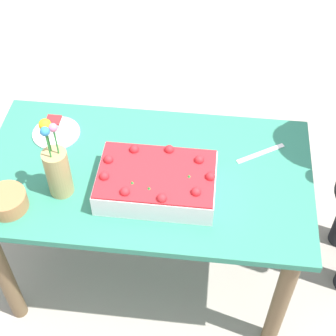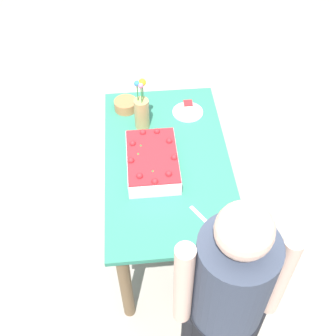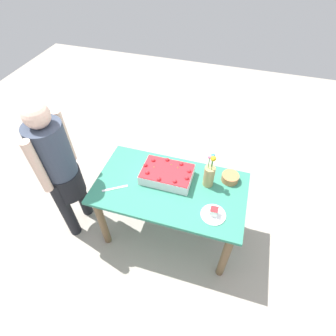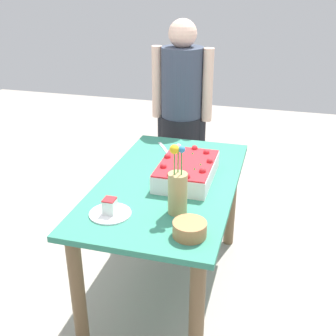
{
  "view_description": "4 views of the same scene",
  "coord_description": "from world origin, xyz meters",
  "px_view_note": "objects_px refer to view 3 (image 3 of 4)",
  "views": [
    {
      "loc": [
        0.24,
        -1.33,
        2.24
      ],
      "look_at": [
        0.09,
        0.01,
        0.75
      ],
      "focal_mm": 55.0,
      "sensor_mm": 36.0,
      "label": 1
    },
    {
      "loc": [
        1.68,
        -0.16,
        2.53
      ],
      "look_at": [
        0.08,
        -0.0,
        0.75
      ],
      "focal_mm": 45.0,
      "sensor_mm": 36.0,
      "label": 2
    },
    {
      "loc": [
        -0.39,
        1.37,
        2.49
      ],
      "look_at": [
        0.06,
        -0.12,
        0.83
      ],
      "focal_mm": 28.0,
      "sensor_mm": 36.0,
      "label": 3
    },
    {
      "loc": [
        -1.98,
        -0.54,
        1.76
      ],
      "look_at": [
        0.03,
        0.01,
        0.8
      ],
      "focal_mm": 45.0,
      "sensor_mm": 36.0,
      "label": 4
    }
  ],
  "objects_px": {
    "sheet_cake": "(167,174)",
    "serving_plate_with_slice": "(214,213)",
    "person_standing": "(59,167)",
    "flower_vase": "(209,175)",
    "cake_knife": "(115,188)",
    "fruit_bowl": "(230,178)"
  },
  "relations": [
    {
      "from": "cake_knife",
      "to": "person_standing",
      "type": "relative_size",
      "value": 0.15
    },
    {
      "from": "sheet_cake",
      "to": "serving_plate_with_slice",
      "type": "distance_m",
      "value": 0.53
    },
    {
      "from": "person_standing",
      "to": "serving_plate_with_slice",
      "type": "bearing_deg",
      "value": -0.59
    },
    {
      "from": "person_standing",
      "to": "cake_knife",
      "type": "bearing_deg",
      "value": 0.97
    },
    {
      "from": "cake_knife",
      "to": "person_standing",
      "type": "bearing_deg",
      "value": -31.49
    },
    {
      "from": "flower_vase",
      "to": "fruit_bowl",
      "type": "distance_m",
      "value": 0.22
    },
    {
      "from": "person_standing",
      "to": "flower_vase",
      "type": "bearing_deg",
      "value": 12.85
    },
    {
      "from": "fruit_bowl",
      "to": "person_standing",
      "type": "height_order",
      "value": "person_standing"
    },
    {
      "from": "fruit_bowl",
      "to": "person_standing",
      "type": "distance_m",
      "value": 1.49
    },
    {
      "from": "serving_plate_with_slice",
      "to": "person_standing",
      "type": "bearing_deg",
      "value": -0.59
    },
    {
      "from": "sheet_cake",
      "to": "serving_plate_with_slice",
      "type": "height_order",
      "value": "sheet_cake"
    },
    {
      "from": "fruit_bowl",
      "to": "person_standing",
      "type": "bearing_deg",
      "value": 15.08
    },
    {
      "from": "sheet_cake",
      "to": "flower_vase",
      "type": "xyz_separation_m",
      "value": [
        -0.36,
        -0.04,
        0.07
      ]
    },
    {
      "from": "sheet_cake",
      "to": "fruit_bowl",
      "type": "xyz_separation_m",
      "value": [
        -0.54,
        -0.14,
        -0.02
      ]
    },
    {
      "from": "sheet_cake",
      "to": "serving_plate_with_slice",
      "type": "xyz_separation_m",
      "value": [
        -0.46,
        0.26,
        -0.03
      ]
    },
    {
      "from": "fruit_bowl",
      "to": "flower_vase",
      "type": "bearing_deg",
      "value": 29.35
    },
    {
      "from": "flower_vase",
      "to": "person_standing",
      "type": "bearing_deg",
      "value": 12.85
    },
    {
      "from": "fruit_bowl",
      "to": "person_standing",
      "type": "relative_size",
      "value": 0.1
    },
    {
      "from": "serving_plate_with_slice",
      "to": "flower_vase",
      "type": "height_order",
      "value": "flower_vase"
    },
    {
      "from": "flower_vase",
      "to": "serving_plate_with_slice",
      "type": "bearing_deg",
      "value": 108.67
    },
    {
      "from": "sheet_cake",
      "to": "fruit_bowl",
      "type": "relative_size",
      "value": 2.95
    },
    {
      "from": "serving_plate_with_slice",
      "to": "fruit_bowl",
      "type": "height_order",
      "value": "serving_plate_with_slice"
    }
  ]
}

